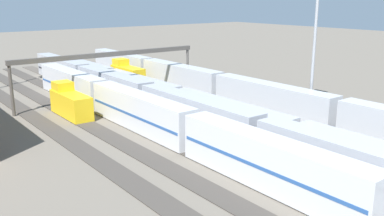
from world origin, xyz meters
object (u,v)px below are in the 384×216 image
(train_on_track_1, at_px, (127,74))
(signal_gantry, at_px, (110,58))
(train_on_track_3, at_px, (196,115))
(train_on_track_5, at_px, (70,103))
(train_on_track_0, at_px, (271,100))
(train_on_track_4, at_px, (140,112))
(train_on_track_2, at_px, (227,115))

(train_on_track_1, bearing_deg, signal_gantry, 140.81)
(train_on_track_1, relative_size, train_on_track_3, 0.08)
(train_on_track_5, xyz_separation_m, train_on_track_0, (-19.02, -25.00, 0.46))
(train_on_track_1, distance_m, train_on_track_4, 33.95)
(train_on_track_5, height_order, signal_gantry, signal_gantry)
(train_on_track_3, xyz_separation_m, train_on_track_0, (0.02, -15.00, 0.03))
(train_on_track_0, height_order, train_on_track_4, same)
(train_on_track_1, bearing_deg, train_on_track_3, 164.81)
(train_on_track_1, relative_size, train_on_track_0, 0.08)
(train_on_track_3, bearing_deg, train_on_track_4, 38.04)
(train_on_track_1, relative_size, train_on_track_4, 0.14)
(train_on_track_5, distance_m, train_on_track_4, 13.61)
(train_on_track_3, relative_size, train_on_track_5, 11.98)
(signal_gantry, bearing_deg, train_on_track_3, 180.00)
(train_on_track_5, distance_m, train_on_track_0, 31.42)
(train_on_track_1, distance_m, train_on_track_3, 38.18)
(signal_gantry, bearing_deg, train_on_track_1, -39.19)
(train_on_track_5, bearing_deg, train_on_track_2, -142.95)
(signal_gantry, bearing_deg, train_on_track_0, -148.58)
(train_on_track_5, height_order, train_on_track_4, same)
(train_on_track_5, xyz_separation_m, signal_gantry, (5.54, -10.00, 5.50))
(train_on_track_0, height_order, signal_gantry, signal_gantry)
(train_on_track_3, height_order, train_on_track_4, same)
(train_on_track_3, distance_m, train_on_track_0, 15.00)
(train_on_track_2, height_order, signal_gantry, signal_gantry)
(train_on_track_2, relative_size, train_on_track_5, 11.98)
(train_on_track_3, bearing_deg, train_on_track_0, -89.92)
(train_on_track_2, bearing_deg, train_on_track_5, 37.05)
(train_on_track_1, height_order, train_on_track_3, same)
(train_on_track_2, xyz_separation_m, train_on_track_3, (0.83, 5.00, 0.57))
(train_on_track_2, xyz_separation_m, train_on_track_0, (0.85, -10.00, 0.60))
(train_on_track_1, xyz_separation_m, train_on_track_0, (-36.82, -5.00, 0.46))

